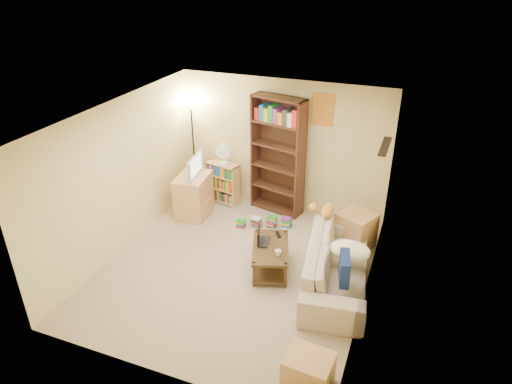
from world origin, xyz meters
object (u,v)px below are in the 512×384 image
coffee_table (270,255)px  end_cabinet (308,372)px  tabby_cat (325,210)px  short_bookshelf (223,183)px  side_table (355,230)px  television (192,166)px  sofa (337,264)px  tall_bookshelf (278,153)px  laptop (268,242)px  floor_lamp (192,123)px  tv_stand (194,195)px  mug (278,253)px  desk_fan (224,153)px

coffee_table → end_cabinet: (1.13, -1.92, -0.07)m
tabby_cat → short_bookshelf: bearing=157.9°
tabby_cat → coffee_table: bearing=-125.3°
side_table → end_cabinet: size_ratio=1.19×
end_cabinet → television: bearing=135.2°
sofa → tall_bookshelf: (-1.56, 1.81, 0.85)m
tabby_cat → laptop: size_ratio=1.40×
tall_bookshelf → floor_lamp: bearing=-168.3°
coffee_table → tv_stand: tv_stand is taller
laptop → mug: (0.26, -0.27, 0.03)m
laptop → short_bookshelf: size_ratio=0.44×
mug → end_cabinet: 1.99m
sofa → laptop: (-1.11, 0.03, 0.12)m
mug → tv_stand: size_ratio=0.14×
laptop → television: 2.20m
desk_fan → end_cabinet: desk_fan is taller
desk_fan → floor_lamp: bearing=166.1°
coffee_table → tall_bookshelf: tall_bookshelf is taller
mug → short_bookshelf: 2.67m
laptop → end_cabinet: 2.35m
coffee_table → short_bookshelf: (-1.62, 1.79, 0.14)m
short_bookshelf → floor_lamp: 1.32m
sofa → short_bookshelf: short_bookshelf is taller
floor_lamp → side_table: 3.72m
tall_bookshelf → end_cabinet: 4.25m
short_bookshelf → tall_bookshelf: bearing=16.7°
tabby_cat → end_cabinet: 2.89m
desk_fan → side_table: (2.68, -0.60, -0.76)m
short_bookshelf → side_table: size_ratio=1.35×
television → end_cabinet: bearing=-141.3°
mug → floor_lamp: size_ratio=0.06×
television → side_table: 3.13m
sofa → coffee_table: sofa is taller
sofa → coffee_table: 1.03m
coffee_table → side_table: size_ratio=1.77×
coffee_table → tall_bookshelf: bearing=88.0°
end_cabinet → coffee_table: bearing=120.6°
tabby_cat → tv_stand: (-2.55, 0.25, -0.34)m
laptop → television: bearing=48.6°
tv_stand → desk_fan: (0.36, 0.61, 0.67)m
laptop → coffee_table: bearing=-149.5°
tall_bookshelf → tabby_cat: bearing=-27.2°
television → sofa: bearing=-116.3°
television → mug: bearing=-128.3°
laptop → short_bookshelf: bearing=30.1°
side_table → television: bearing=-179.7°
mug → tall_bookshelf: (-0.71, 2.06, 0.70)m
tv_stand → television: (0.00, 0.00, 0.61)m
tall_bookshelf → floor_lamp: 1.82m
short_bookshelf → side_table: short_bookshelf is taller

